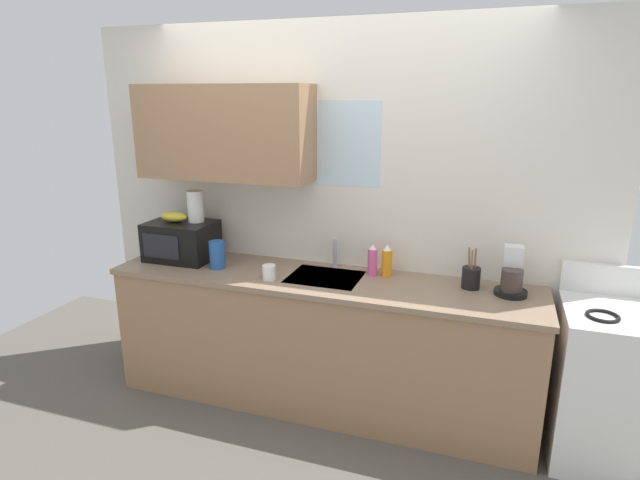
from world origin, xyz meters
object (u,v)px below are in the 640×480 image
Objects in this scene: banana_bunch at (174,217)px; coffee_maker at (512,276)px; utensil_crock at (471,277)px; stove_range at (612,385)px; dish_soap_bottle_orange at (387,261)px; microwave at (181,241)px; cereal_canister at (217,255)px; paper_towel_roll at (195,206)px; dish_soap_bottle_pink at (372,261)px; mug_white at (269,272)px.

banana_bunch reaches higher than coffee_maker.
stove_range is at bearing -8.17° from utensil_crock.
microwave is at bearing -175.19° from dish_soap_bottle_orange.
cereal_canister is at bearing -174.10° from utensil_crock.
banana_bunch is at bearing -161.57° from paper_towel_roll.
banana_bunch is 0.71× the size of coffee_maker.
dish_soap_bottle_pink is (-0.85, 0.04, -0.01)m from coffee_maker.
paper_towel_roll is 1.91m from utensil_crock.
coffee_maker is 1.34× the size of dish_soap_bottle_orange.
stove_range is 0.80m from coffee_maker.
banana_bunch reaches higher than dish_soap_bottle_orange.
utensil_crock is at bearing 171.83° from stove_range.
microwave is 0.79m from mug_white.
coffee_maker is (-0.58, 0.10, 0.55)m from stove_range.
cereal_canister is at bearing -168.79° from dish_soap_bottle_orange.
paper_towel_roll is 1.29m from dish_soap_bottle_pink.
paper_towel_roll is 0.78m from mug_white.
paper_towel_roll is 2.13m from coffee_maker.
paper_towel_roll is at bearing 147.99° from cereal_canister.
stove_range is 1.45m from dish_soap_bottle_orange.
microwave is 1.37m from dish_soap_bottle_pink.
mug_white is (0.66, -0.24, -0.33)m from paper_towel_roll.
cereal_canister is (0.39, -0.10, -0.21)m from banana_bunch.
paper_towel_roll is 1.17× the size of cereal_canister.
utensil_crock is (-0.23, 0.01, -0.04)m from coffee_maker.
banana_bunch is at bearing 179.06° from stove_range.
stove_range is 11.37× the size of mug_white.
utensil_crock reaches higher than cereal_canister.
stove_range is 2.35× the size of microwave.
stove_range is 4.91× the size of paper_towel_roll.
utensil_crock reaches higher than mug_white.
coffee_maker is at bearing 1.55° from microwave.
banana_bunch is 0.79× the size of utensil_crock.
dish_soap_bottle_pink is at bearing 174.06° from stove_range.
stove_range is at bearing -5.94° from dish_soap_bottle_pink.
dish_soap_bottle_pink is 2.23× the size of mug_white.
dish_soap_bottle_orange is 0.82× the size of utensil_crock.
dish_soap_bottle_orange is at bearing 172.88° from stove_range.
dish_soap_bottle_pink is at bearing 25.98° from mug_white.
coffee_maker is (2.11, 0.01, -0.28)m from paper_towel_roll.
cereal_canister is at bearing -16.13° from microwave.
utensil_crock is (2.03, 0.07, -0.24)m from banana_bunch.
coffee_maker is 0.85m from dish_soap_bottle_pink.
dish_soap_bottle_orange is (-1.34, 0.17, 0.54)m from stove_range.
paper_towel_roll reaches higher than mug_white.
paper_towel_roll is at bearing -179.40° from utensil_crock.
utensil_crock reaches higher than dish_soap_bottle_pink.
paper_towel_roll is at bearing 160.09° from mug_white.
stove_range reaches higher than mug_white.
dish_soap_bottle_orange is at bearing 11.21° from cereal_canister.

